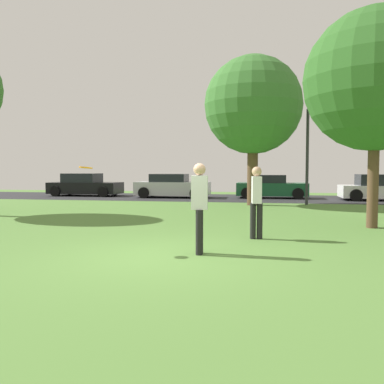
# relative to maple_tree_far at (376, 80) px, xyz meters

# --- Properties ---
(ground_plane) EXTENTS (44.00, 44.00, 0.00)m
(ground_plane) POSITION_rel_maple_tree_far_xyz_m (-4.97, -4.81, -4.20)
(ground_plane) COLOR #547F38
(road_strip) EXTENTS (44.00, 6.40, 0.01)m
(road_strip) POSITION_rel_maple_tree_far_xyz_m (-4.97, 11.19, -4.19)
(road_strip) COLOR #28282B
(road_strip) RESTS_ON ground_plane
(maple_tree_far) EXTENTS (4.02, 4.02, 6.22)m
(maple_tree_far) POSITION_rel_maple_tree_far_xyz_m (0.00, 0.00, 0.00)
(maple_tree_far) COLOR brown
(maple_tree_far) RESTS_ON ground_plane
(oak_tree_center) EXTENTS (4.53, 4.53, 6.91)m
(oak_tree_center) POSITION_rel_maple_tree_far_xyz_m (-3.64, 6.73, 0.43)
(oak_tree_center) COLOR brown
(oak_tree_center) RESTS_ON ground_plane
(person_catcher) EXTENTS (0.34, 0.30, 1.81)m
(person_catcher) POSITION_rel_maple_tree_far_xyz_m (-4.32, -4.43, -3.18)
(person_catcher) COLOR black
(person_catcher) RESTS_ON ground_plane
(person_bystander) EXTENTS (0.30, 0.35, 1.75)m
(person_bystander) POSITION_rel_maple_tree_far_xyz_m (-3.24, -2.46, -3.22)
(person_bystander) COLOR black
(person_bystander) RESTS_ON ground_plane
(frisbee_disc) EXTENTS (0.38, 0.38, 0.05)m
(frisbee_disc) POSITION_rel_maple_tree_far_xyz_m (-6.62, -4.65, -2.47)
(frisbee_disc) COLOR orange
(parked_car_black) EXTENTS (4.43, 2.09, 1.41)m
(parked_car_black) POSITION_rel_maple_tree_far_xyz_m (-14.26, 11.43, -3.55)
(parked_car_black) COLOR black
(parked_car_black) RESTS_ON ground_plane
(parked_car_silver) EXTENTS (4.32, 2.04, 1.40)m
(parked_car_silver) POSITION_rel_maple_tree_far_xyz_m (-8.48, 10.93, -3.55)
(parked_car_silver) COLOR #B7B7BC
(parked_car_silver) RESTS_ON ground_plane
(parked_car_green) EXTENTS (4.03, 1.96, 1.35)m
(parked_car_green) POSITION_rel_maple_tree_far_xyz_m (-2.71, 11.53, -3.57)
(parked_car_green) COLOR #195633
(parked_car_green) RESTS_ON ground_plane
(parked_car_white) EXTENTS (4.22, 2.09, 1.41)m
(parked_car_white) POSITION_rel_maple_tree_far_xyz_m (3.05, 10.80, -3.56)
(parked_car_white) COLOR white
(parked_car_white) RESTS_ON ground_plane
(street_lamp_post) EXTENTS (0.14, 0.14, 4.50)m
(street_lamp_post) POSITION_rel_maple_tree_far_xyz_m (-1.11, 7.39, -1.95)
(street_lamp_post) COLOR #2D2D33
(street_lamp_post) RESTS_ON ground_plane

